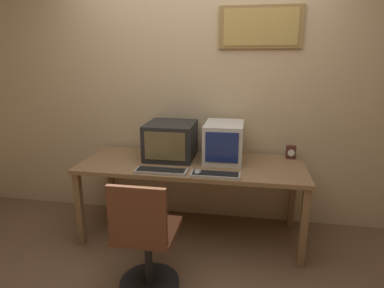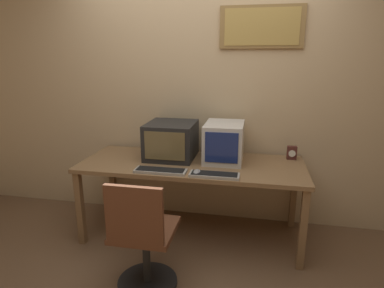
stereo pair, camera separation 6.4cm
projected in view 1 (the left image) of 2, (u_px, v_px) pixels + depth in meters
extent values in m
cube|color=#D1B284|center=(200.00, 93.00, 3.16)|extent=(8.00, 0.05, 2.60)
cube|color=olive|center=(261.00, 27.00, 2.87)|extent=(0.75, 0.02, 0.37)
cube|color=#B79347|center=(261.00, 27.00, 2.86)|extent=(0.66, 0.01, 0.32)
cube|color=olive|center=(192.00, 164.00, 2.89)|extent=(1.99, 0.77, 0.04)
cube|color=olive|center=(80.00, 210.00, 2.82)|extent=(0.06, 0.06, 0.69)
cube|color=olive|center=(303.00, 229.00, 2.51)|extent=(0.06, 0.06, 0.69)
cube|color=olive|center=(111.00, 181.00, 3.46)|extent=(0.06, 0.06, 0.69)
cube|color=olive|center=(292.00, 193.00, 3.15)|extent=(0.06, 0.06, 0.69)
cube|color=black|center=(171.00, 140.00, 3.00)|extent=(0.44, 0.46, 0.33)
cube|color=brown|center=(165.00, 146.00, 2.77)|extent=(0.36, 0.01, 0.25)
cube|color=beige|center=(224.00, 142.00, 2.92)|extent=(0.34, 0.44, 0.35)
cube|color=navy|center=(222.00, 148.00, 2.70)|extent=(0.28, 0.01, 0.26)
cube|color=#A8A399|center=(161.00, 171.00, 2.64)|extent=(0.43, 0.14, 0.02)
cube|color=black|center=(161.00, 170.00, 2.64)|extent=(0.40, 0.11, 0.00)
cube|color=#A8A399|center=(215.00, 175.00, 2.56)|extent=(0.40, 0.13, 0.02)
cube|color=black|center=(215.00, 173.00, 2.55)|extent=(0.37, 0.11, 0.00)
ellipsoid|color=gray|center=(198.00, 172.00, 2.59)|extent=(0.06, 0.10, 0.04)
cube|color=#4C231E|center=(291.00, 152.00, 2.98)|extent=(0.09, 0.05, 0.12)
cylinder|color=white|center=(291.00, 153.00, 2.96)|extent=(0.06, 0.00, 0.06)
cylinder|color=black|center=(150.00, 282.00, 2.40)|extent=(0.45, 0.45, 0.03)
cylinder|color=#282828|center=(149.00, 257.00, 2.34)|extent=(0.06, 0.06, 0.41)
cube|color=brown|center=(147.00, 230.00, 2.28)|extent=(0.42, 0.42, 0.04)
cube|color=brown|center=(137.00, 216.00, 2.04)|extent=(0.39, 0.04, 0.39)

